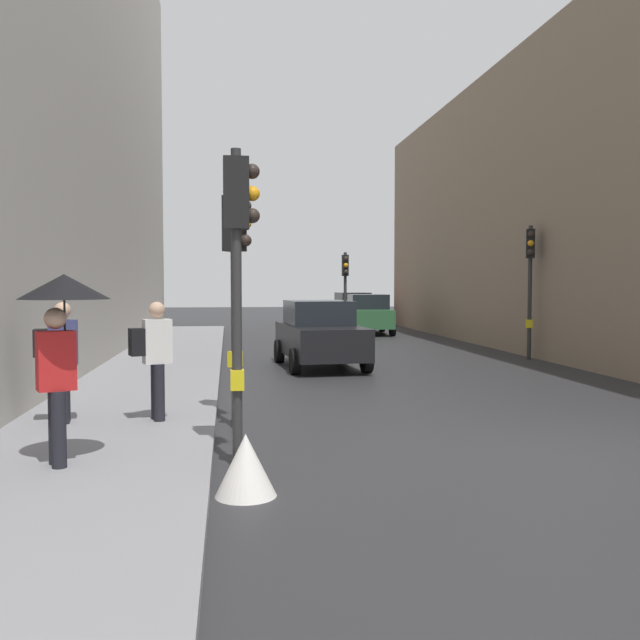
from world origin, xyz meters
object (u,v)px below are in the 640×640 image
at_px(pedestrian_with_black_backpack, 154,353).
at_px(warning_sign_triangle, 246,465).
at_px(car_red_sedan, 352,309).
at_px(pedestrian_with_umbrella, 62,315).
at_px(pedestrian_with_grey_backpack, 60,355).
at_px(traffic_light_near_left, 238,249).
at_px(traffic_light_near_right, 236,264).
at_px(traffic_light_mid_street, 530,267).
at_px(car_green_estate, 367,314).
at_px(traffic_light_far_median, 345,279).
at_px(car_dark_suv, 320,334).

height_order(pedestrian_with_black_backpack, warning_sign_triangle, pedestrian_with_black_backpack).
xyz_separation_m(car_red_sedan, pedestrian_with_umbrella, (-8.57, -29.51, 0.96)).
distance_m(pedestrian_with_grey_backpack, pedestrian_with_black_backpack, 1.35).
height_order(traffic_light_near_left, warning_sign_triangle, traffic_light_near_left).
height_order(traffic_light_near_right, pedestrian_with_black_backpack, traffic_light_near_right).
bearing_deg(pedestrian_with_umbrella, pedestrian_with_black_backpack, 73.56).
distance_m(traffic_light_mid_street, car_green_estate, 11.52).
bearing_deg(pedestrian_with_black_backpack, pedestrian_with_grey_backpack, -179.39).
height_order(car_red_sedan, pedestrian_with_black_backpack, pedestrian_with_black_backpack).
height_order(traffic_light_mid_street, pedestrian_with_black_backpack, traffic_light_mid_street).
xyz_separation_m(traffic_light_near_left, pedestrian_with_grey_backpack, (-2.56, 2.22, -1.44)).
bearing_deg(traffic_light_near_left, traffic_light_far_median, 76.65).
relative_size(traffic_light_near_left, traffic_light_near_right, 1.04).
xyz_separation_m(traffic_light_mid_street, car_green_estate, (-2.56, 11.09, -1.81)).
bearing_deg(traffic_light_near_right, pedestrian_with_grey_backpack, -177.57).
xyz_separation_m(traffic_light_near_left, warning_sign_triangle, (0.04, -1.18, -2.28)).
relative_size(traffic_light_near_right, pedestrian_with_black_backpack, 2.05).
xyz_separation_m(traffic_light_near_right, car_green_estate, (6.02, 19.69, -1.63)).
relative_size(traffic_light_mid_street, pedestrian_with_black_backpack, 2.20).
relative_size(traffic_light_near_right, car_dark_suv, 0.84).
relative_size(car_green_estate, pedestrian_with_black_backpack, 2.43).
bearing_deg(traffic_light_near_right, traffic_light_near_left, -89.94).
distance_m(car_red_sedan, pedestrian_with_black_backpack, 28.12).
height_order(traffic_light_near_left, car_red_sedan, traffic_light_near_left).
distance_m(traffic_light_far_median, warning_sign_triangle, 20.79).
bearing_deg(pedestrian_with_grey_backpack, traffic_light_near_right, 2.43).
relative_size(traffic_light_far_median, pedestrian_with_umbrella, 1.62).
bearing_deg(traffic_light_mid_street, car_dark_suv, -170.84).
height_order(pedestrian_with_umbrella, warning_sign_triangle, pedestrian_with_umbrella).
bearing_deg(traffic_light_mid_street, pedestrian_with_grey_backpack, -141.99).
bearing_deg(warning_sign_triangle, traffic_light_far_median, 77.53).
bearing_deg(traffic_light_near_right, traffic_light_mid_street, 45.07).
bearing_deg(pedestrian_with_black_backpack, traffic_light_near_right, 4.45).
xyz_separation_m(traffic_light_near_right, pedestrian_with_umbrella, (-1.96, -2.61, -0.66)).
relative_size(traffic_light_mid_street, traffic_light_near_right, 1.07).
distance_m(pedestrian_with_umbrella, pedestrian_with_grey_backpack, 2.66).
xyz_separation_m(traffic_light_near_left, traffic_light_far_median, (4.51, 19.02, -0.21)).
xyz_separation_m(traffic_light_far_median, pedestrian_with_grey_backpack, (-7.08, -16.80, -1.24)).
xyz_separation_m(pedestrian_with_grey_backpack, warning_sign_triangle, (2.61, -3.40, -0.84)).
height_order(traffic_light_near_right, pedestrian_with_umbrella, traffic_light_near_right).
xyz_separation_m(pedestrian_with_grey_backpack, pedestrian_with_black_backpack, (1.34, 0.01, 0.00)).
height_order(traffic_light_mid_street, warning_sign_triangle, traffic_light_mid_street).
relative_size(traffic_light_near_right, pedestrian_with_umbrella, 1.69).
relative_size(traffic_light_near_right, warning_sign_triangle, 5.58).
distance_m(traffic_light_mid_street, car_dark_suv, 6.63).
bearing_deg(traffic_light_far_median, pedestrian_with_grey_backpack, -112.84).
relative_size(traffic_light_near_left, pedestrian_with_black_backpack, 2.13).
bearing_deg(pedestrian_with_black_backpack, car_dark_suv, 65.50).
distance_m(traffic_light_near_right, pedestrian_with_black_backpack, 1.81).
distance_m(traffic_light_far_median, pedestrian_with_grey_backpack, 18.27).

